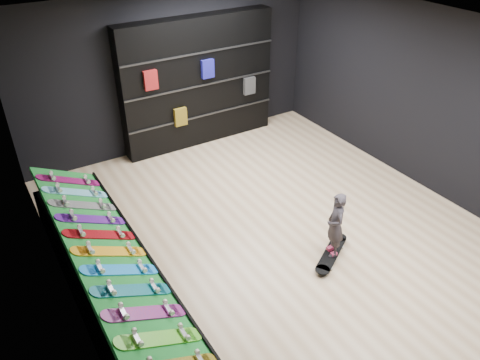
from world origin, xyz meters
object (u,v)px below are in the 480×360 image
back_shelving (198,82)px  floor_skateboard (331,254)px  child (334,236)px  display_rack (111,282)px

back_shelving → floor_skateboard: size_ratio=3.21×
child → display_rack: bearing=-83.5°
floor_skateboard → child: (0.00, 0.00, 0.34)m
display_rack → child: (2.91, -0.90, 0.14)m
display_rack → back_shelving: bearing=47.8°
display_rack → back_shelving: 4.60m
display_rack → back_shelving: (3.01, 3.32, 1.01)m
back_shelving → display_rack: bearing=-132.2°
display_rack → floor_skateboard: bearing=-17.2°
floor_skateboard → display_rack: bearing=131.9°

